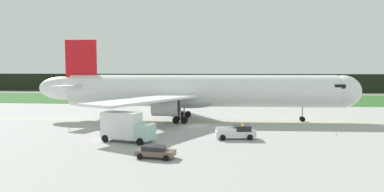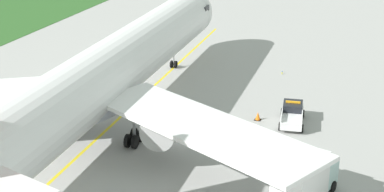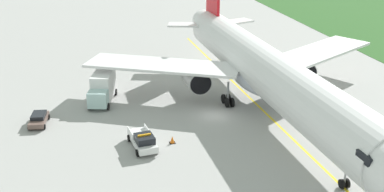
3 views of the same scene
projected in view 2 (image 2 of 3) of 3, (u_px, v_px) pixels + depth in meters
name	position (u px, v px, depth m)	size (l,w,h in m)	color
ground	(173.00, 135.00, 53.27)	(320.00, 320.00, 0.00)	#A1A09D
taxiway_centerline_main	(112.00, 124.00, 55.58)	(75.72, 0.30, 0.01)	yellow
airliner	(107.00, 75.00, 53.20)	(57.97, 43.02, 14.57)	white
ops_pickup_truck	(292.00, 114.00, 55.63)	(5.48, 2.84, 1.94)	silver
catering_truck	(304.00, 179.00, 41.73)	(7.17, 4.18, 3.95)	#A8CBC9
apron_cone	(258.00, 116.00, 56.46)	(0.64, 0.64, 0.80)	black
taxiway_edge_light_east	(282.00, 72.00, 69.22)	(0.12, 0.12, 0.42)	yellow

